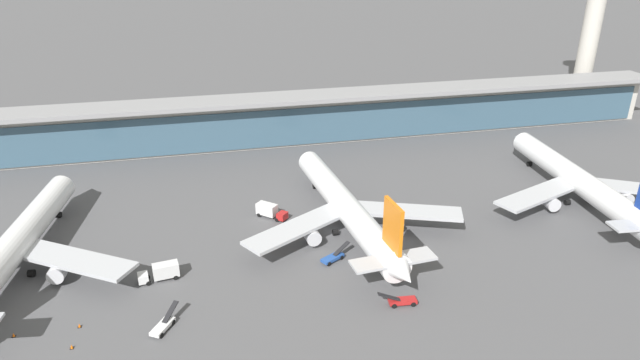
% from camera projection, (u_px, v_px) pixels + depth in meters
% --- Properties ---
extents(ground_plane, '(1200.00, 1200.00, 0.00)m').
position_uv_depth(ground_plane, '(332.00, 233.00, 115.98)').
color(ground_plane, '#515154').
extents(airliner_left_stand, '(47.58, 62.37, 16.62)m').
position_uv_depth(airliner_left_stand, '(12.00, 248.00, 100.09)').
color(airliner_left_stand, white).
rests_on(airliner_left_stand, ground).
extents(airliner_centre_stand, '(47.87, 62.46, 16.62)m').
position_uv_depth(airliner_centre_stand, '(347.00, 208.00, 115.29)').
color(airliner_centre_stand, white).
rests_on(airliner_centre_stand, ground).
extents(airliner_right_stand, '(47.85, 62.46, 16.62)m').
position_uv_depth(airliner_right_stand, '(579.00, 181.00, 128.01)').
color(airliner_right_stand, white).
rests_on(airliner_right_stand, ground).
extents(service_truck_near_nose_white, '(7.56, 3.34, 3.10)m').
position_uv_depth(service_truck_near_nose_white, '(161.00, 272.00, 99.39)').
color(service_truck_near_nose_white, silver).
rests_on(service_truck_near_nose_white, ground).
extents(service_truck_under_wing_blue, '(6.59, 4.51, 2.70)m').
position_uv_depth(service_truck_under_wing_blue, '(333.00, 257.00, 105.60)').
color(service_truck_under_wing_blue, '#234C9E').
rests_on(service_truck_under_wing_blue, ground).
extents(service_truck_mid_apron_white, '(4.76, 6.48, 2.70)m').
position_uv_depth(service_truck_mid_apron_white, '(163.00, 325.00, 86.90)').
color(service_truck_mid_apron_white, silver).
rests_on(service_truck_mid_apron_white, ground).
extents(service_truck_by_tail_red, '(6.92, 6.65, 3.10)m').
position_uv_depth(service_truck_by_tail_red, '(270.00, 210.00, 121.89)').
color(service_truck_by_tail_red, '#B21E1E').
rests_on(service_truck_by_tail_red, ground).
extents(service_truck_on_taxiway_red, '(6.90, 2.33, 2.70)m').
position_uv_depth(service_truck_on_taxiway_red, '(401.00, 301.00, 92.82)').
color(service_truck_on_taxiway_red, '#B21E1E').
rests_on(service_truck_on_taxiway_red, ground).
extents(terminal_building, '(249.41, 12.80, 15.20)m').
position_uv_depth(terminal_building, '(284.00, 119.00, 164.21)').
color(terminal_building, beige).
rests_on(terminal_building, ground).
extents(safety_cone_alpha, '(0.62, 0.62, 0.70)m').
position_uv_depth(safety_cone_alpha, '(13.00, 335.00, 85.51)').
color(safety_cone_alpha, orange).
rests_on(safety_cone_alpha, ground).
extents(safety_cone_bravo, '(0.62, 0.62, 0.70)m').
position_uv_depth(safety_cone_bravo, '(72.00, 347.00, 83.03)').
color(safety_cone_bravo, orange).
rests_on(safety_cone_bravo, ground).
extents(safety_cone_charlie, '(0.62, 0.62, 0.70)m').
position_uv_depth(safety_cone_charlie, '(79.00, 325.00, 87.60)').
color(safety_cone_charlie, orange).
rests_on(safety_cone_charlie, ground).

